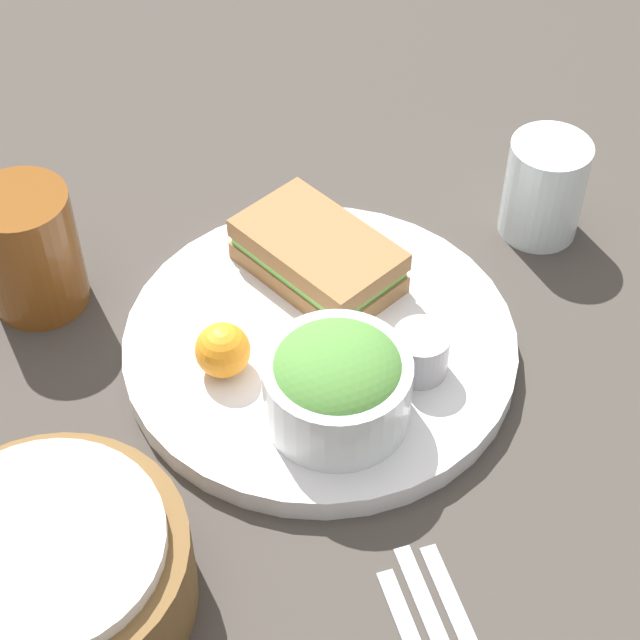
# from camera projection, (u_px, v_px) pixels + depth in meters

# --- Properties ---
(ground_plane) EXTENTS (4.00, 4.00, 0.00)m
(ground_plane) POSITION_uv_depth(u_px,v_px,m) (320.00, 354.00, 0.89)
(ground_plane) COLOR #3D3833
(plate) EXTENTS (0.32, 0.32, 0.02)m
(plate) POSITION_uv_depth(u_px,v_px,m) (320.00, 345.00, 0.88)
(plate) COLOR silver
(plate) RESTS_ON ground_plane
(sandwich) EXTENTS (0.16, 0.12, 0.04)m
(sandwich) POSITION_uv_depth(u_px,v_px,m) (318.00, 256.00, 0.90)
(sandwich) COLOR olive
(sandwich) RESTS_ON plate
(salad_bowl) EXTENTS (0.11, 0.11, 0.07)m
(salad_bowl) POSITION_uv_depth(u_px,v_px,m) (337.00, 383.00, 0.79)
(salad_bowl) COLOR white
(salad_bowl) RESTS_ON plate
(dressing_cup) EXTENTS (0.04, 0.04, 0.04)m
(dressing_cup) POSITION_uv_depth(u_px,v_px,m) (420.00, 353.00, 0.83)
(dressing_cup) COLOR #B7B7BC
(dressing_cup) RESTS_ON plate
(orange_wedge) EXTENTS (0.04, 0.04, 0.04)m
(orange_wedge) POSITION_uv_depth(u_px,v_px,m) (223.00, 351.00, 0.83)
(orange_wedge) COLOR orange
(orange_wedge) RESTS_ON plate
(drink_glass) EXTENTS (0.08, 0.08, 0.11)m
(drink_glass) POSITION_uv_depth(u_px,v_px,m) (30.00, 250.00, 0.89)
(drink_glass) COLOR brown
(drink_glass) RESTS_ON ground_plane
(bread_basket) EXTENTS (0.19, 0.19, 0.08)m
(bread_basket) POSITION_uv_depth(u_px,v_px,m) (53.00, 573.00, 0.70)
(bread_basket) COLOR brown
(bread_basket) RESTS_ON ground_plane
(water_glass) EXTENTS (0.07, 0.07, 0.10)m
(water_glass) POSITION_uv_depth(u_px,v_px,m) (544.00, 188.00, 0.96)
(water_glass) COLOR silver
(water_glass) RESTS_ON ground_plane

